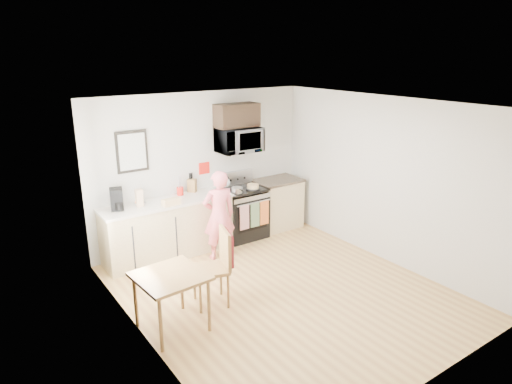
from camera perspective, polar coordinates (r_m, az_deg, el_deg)
floor at (r=6.59m, az=3.34°, el=-12.24°), size 4.60×4.60×0.00m
back_wall at (r=7.90m, az=-6.87°, el=2.95°), size 4.00×0.04×2.60m
front_wall at (r=4.62m, az=21.78°, el=-8.92°), size 4.00×0.04×2.60m
left_wall at (r=5.13m, az=-14.34°, el=-5.56°), size 0.04×4.60×2.60m
right_wall at (r=7.41m, az=15.76°, el=1.44°), size 0.04×4.60×2.60m
ceiling at (r=5.77m, az=3.79°, el=10.86°), size 4.00×4.60×0.04m
window at (r=5.77m, az=-17.07°, el=-0.56°), size 0.06×1.40×1.50m
cabinet_left at (r=7.58m, az=-10.90°, el=-4.65°), size 2.10×0.60×0.90m
countertop_left at (r=7.42m, az=-11.10°, el=-1.28°), size 2.14×0.64×0.04m
cabinet_right at (r=8.65m, az=2.65°, el=-1.55°), size 0.84×0.60×0.90m
countertop_right at (r=8.51m, az=2.69°, el=1.45°), size 0.88×0.64×0.04m
range at (r=8.20m, az=-1.69°, el=-2.72°), size 0.76×0.70×1.16m
microwave at (r=7.93m, az=-2.20°, el=6.51°), size 0.76×0.51×0.42m
upper_cabinet at (r=7.90m, az=-2.41°, el=9.56°), size 0.76×0.35×0.40m
wall_art at (r=7.31m, az=-15.24°, el=4.91°), size 0.50×0.04×0.65m
wall_trivet at (r=7.91m, az=-6.50°, el=2.98°), size 0.20×0.02×0.20m
person at (r=7.29m, az=-4.65°, el=-2.92°), size 0.59×0.44×1.46m
dining_table at (r=5.57m, az=-10.63°, el=-10.90°), size 0.77×0.77×0.72m
chair at (r=6.04m, az=-4.39°, el=-8.02°), size 0.58×0.54×1.03m
knife_block at (r=7.80m, az=-8.00°, el=0.81°), size 0.17×0.17×0.22m
utensil_crock at (r=7.65m, az=-9.49°, el=0.57°), size 0.11×0.11×0.33m
fruit_bowl at (r=7.31m, az=-14.34°, el=-1.32°), size 0.20×0.20×0.09m
milk_carton at (r=7.22m, az=-14.39°, el=-0.72°), size 0.11×0.11×0.27m
coffee_maker at (r=7.16m, az=-17.00°, el=-0.95°), size 0.24×0.30×0.33m
bread_bag at (r=7.20m, az=-10.55°, el=-1.24°), size 0.29×0.15×0.10m
cake at (r=7.96m, az=-0.39°, el=0.66°), size 0.25×0.25×0.08m
kettle at (r=8.05m, az=-3.85°, el=1.21°), size 0.17×0.17×0.22m
pot at (r=7.75m, az=-2.38°, el=0.24°), size 0.19×0.32×0.09m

